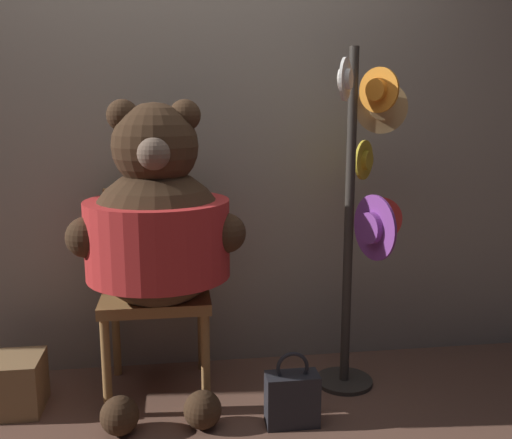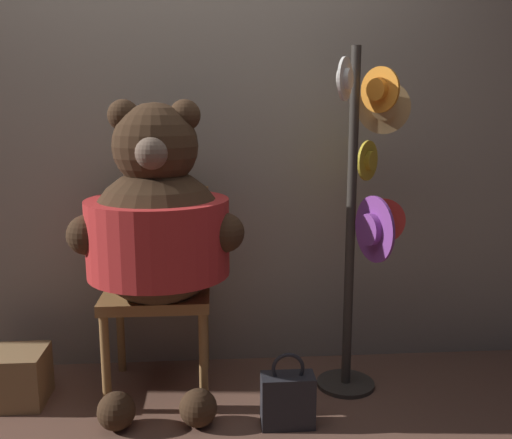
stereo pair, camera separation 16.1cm
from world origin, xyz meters
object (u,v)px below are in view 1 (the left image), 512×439
at_px(hat_display_rack, 363,207).
at_px(teddy_bear, 158,229).
at_px(handbag_on_ground, 292,398).
at_px(chair, 156,279).

bearing_deg(hat_display_rack, teddy_bear, 178.98).
bearing_deg(hat_display_rack, handbag_on_ground, -143.37).
xyz_separation_m(teddy_bear, handbag_on_ground, (0.55, -0.30, -0.69)).
bearing_deg(hat_display_rack, chair, 169.74).
xyz_separation_m(teddy_bear, hat_display_rack, (0.93, -0.02, 0.08)).
bearing_deg(handbag_on_ground, hat_display_rack, 36.63).
relative_size(chair, teddy_bear, 0.69).
bearing_deg(teddy_bear, chair, 97.30).
xyz_separation_m(chair, handbag_on_ground, (0.57, -0.46, -0.41)).
height_order(teddy_bear, handbag_on_ground, teddy_bear).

